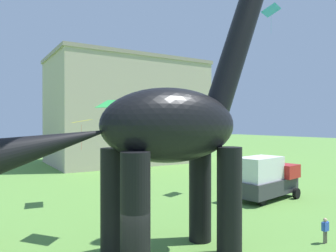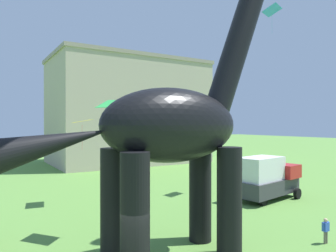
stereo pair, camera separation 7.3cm
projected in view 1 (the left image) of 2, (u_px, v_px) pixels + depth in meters
name	position (u px, v px, depth m)	size (l,w,h in m)	color
dinosaur_sculpture	(171.00, 125.00, 13.23)	(14.73, 3.12, 15.40)	black
parked_box_truck	(266.00, 177.00, 23.64)	(5.88, 3.06, 3.20)	#38383D
person_near_flyer	(325.00, 228.00, 14.94)	(0.45, 0.20, 1.19)	#6B6056
kite_near_high	(81.00, 121.00, 22.36)	(1.58, 1.94, 2.12)	yellow
kite_apex	(116.00, 104.00, 15.91)	(2.00, 2.09, 2.20)	green
kite_high_left	(271.00, 10.00, 26.38)	(2.01, 1.72, 2.22)	#287AE5
background_building_block	(127.00, 111.00, 47.27)	(21.79, 13.58, 15.01)	#B7A893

